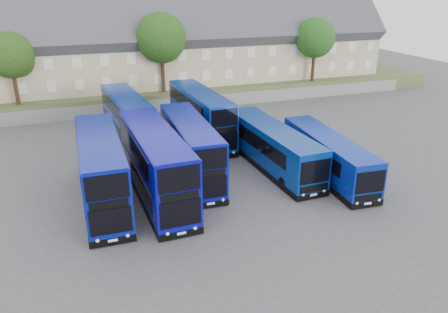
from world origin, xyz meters
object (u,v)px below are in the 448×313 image
Objects in this scene: tree_far at (327,30)px; dd_front_mid at (156,165)px; coach_east_a at (272,148)px; tree_east at (316,39)px; tree_mid at (162,40)px; tree_west at (12,57)px; dd_front_left at (102,171)px.

dd_front_mid is at bearing -136.97° from tree_far.
coach_east_a is (9.93, 2.03, -0.68)m from dd_front_mid.
tree_east is (15.84, 20.62, 5.68)m from coach_east_a.
tree_east reaches higher than coach_east_a.
tree_mid reaches higher than dd_front_mid.
tree_west is (-10.23, 22.66, 4.66)m from dd_front_mid.
coach_east_a is 1.67× the size of tree_west.
tree_east is at bearing 37.93° from dd_front_left.
tree_far reaches higher than coach_east_a.
dd_front_mid reaches higher than coach_east_a.
coach_east_a is at bearing 7.75° from dd_front_left.
tree_mid is at bearing 98.94° from coach_east_a.
dd_front_left is 1.45× the size of tree_east.
dd_front_mid is 1.34× the size of tree_mid.
coach_east_a is at bearing -45.64° from tree_west.
tree_west is at bearing 132.15° from coach_east_a.
tree_mid reaches higher than coach_east_a.
tree_east is at bearing -130.60° from tree_far.
dd_front_mid is 1.42× the size of tree_far.
dd_front_left is at bearing -73.54° from tree_west.
tree_east is 9.23m from tree_far.
dd_front_mid is 10.16m from coach_east_a.
tree_mid reaches higher than tree_far.
coach_east_a is 1.48× the size of tree_far.
tree_far is (35.42, 29.28, 5.42)m from dd_front_left.
dd_front_left is 0.96× the size of dd_front_mid.
tree_east is at bearing -1.43° from tree_mid.
tree_west is 36.00m from tree_east.
tree_far reaches higher than dd_front_mid.
tree_east reaches higher than dd_front_mid.
tree_east reaches higher than tree_west.
tree_west is 16.04m from tree_mid.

